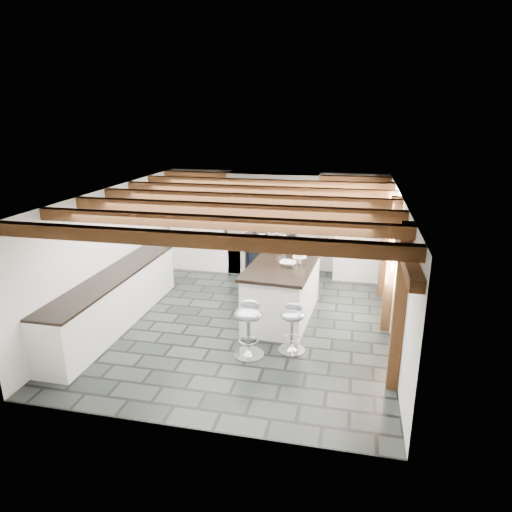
% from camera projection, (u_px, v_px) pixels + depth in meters
% --- Properties ---
extents(ground, '(6.00, 6.00, 0.00)m').
position_uv_depth(ground, '(246.00, 321.00, 8.18)').
color(ground, black).
rests_on(ground, ground).
extents(room_shell, '(6.00, 6.03, 6.00)m').
position_uv_depth(room_shell, '(233.00, 241.00, 9.31)').
color(room_shell, white).
rests_on(room_shell, ground).
extents(range_cooker, '(1.00, 0.63, 0.99)m').
position_uv_depth(range_cooker, '(273.00, 253.00, 10.54)').
color(range_cooker, black).
rests_on(range_cooker, ground).
extents(kitchen_island, '(1.24, 2.16, 1.38)m').
position_uv_depth(kitchen_island, '(283.00, 289.00, 8.21)').
color(kitchen_island, white).
rests_on(kitchen_island, ground).
extents(bar_stool_near, '(0.42, 0.42, 0.79)m').
position_uv_depth(bar_stool_near, '(292.00, 322.00, 7.00)').
color(bar_stool_near, silver).
rests_on(bar_stool_near, ground).
extents(bar_stool_far, '(0.48, 0.48, 0.88)m').
position_uv_depth(bar_stool_far, '(249.00, 323.00, 6.85)').
color(bar_stool_far, silver).
rests_on(bar_stool_far, ground).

